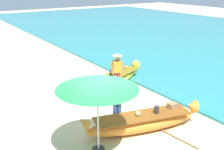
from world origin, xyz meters
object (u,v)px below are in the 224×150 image
object	(u,v)px
boat_yellow_midground	(115,79)
patio_umbrella_large	(97,83)
boat_orange_foreground	(143,122)
person_vendor_hatted	(117,69)
paddle	(167,133)
person_tourist_customer	(117,100)

from	to	relation	value
boat_yellow_midground	patio_umbrella_large	xyz separation A→B (m)	(-3.37, -4.09, 1.76)
boat_orange_foreground	patio_umbrella_large	distance (m)	2.47
person_vendor_hatted	patio_umbrella_large	xyz separation A→B (m)	(-2.99, -3.37, 1.05)
boat_orange_foreground	paddle	size ratio (longest dim) A/B	2.21
patio_umbrella_large	person_tourist_customer	bearing A→B (deg)	35.30
boat_orange_foreground	person_tourist_customer	xyz separation A→B (m)	(-0.48, 0.74, 0.61)
boat_orange_foreground	boat_yellow_midground	size ratio (longest dim) A/B	1.04
boat_orange_foreground	person_tourist_customer	world-z (taller)	person_tourist_customer
boat_orange_foreground	person_vendor_hatted	xyz separation A→B (m)	(1.23, 3.21, 0.70)
person_vendor_hatted	person_tourist_customer	bearing A→B (deg)	-124.76
boat_orange_foreground	paddle	distance (m)	0.84
person_vendor_hatted	patio_umbrella_large	bearing A→B (deg)	-131.55
boat_yellow_midground	paddle	distance (m)	4.67
boat_orange_foreground	boat_yellow_midground	world-z (taller)	boat_orange_foreground
person_tourist_customer	boat_yellow_midground	bearing A→B (deg)	56.70
boat_yellow_midground	person_tourist_customer	bearing A→B (deg)	-123.30
person_tourist_customer	person_vendor_hatted	bearing A→B (deg)	55.24
boat_orange_foreground	person_vendor_hatted	bearing A→B (deg)	68.96
patio_umbrella_large	boat_yellow_midground	bearing A→B (deg)	50.53
person_tourist_customer	boat_orange_foreground	bearing A→B (deg)	-57.25
person_vendor_hatted	patio_umbrella_large	world-z (taller)	patio_umbrella_large
boat_yellow_midground	paddle	world-z (taller)	boat_yellow_midground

